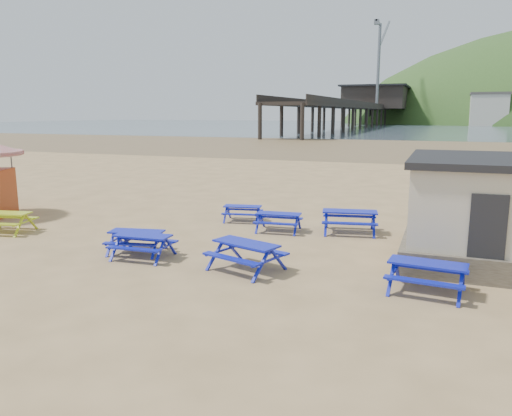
% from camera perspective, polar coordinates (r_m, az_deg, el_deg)
% --- Properties ---
extents(ground, '(400.00, 400.00, 0.00)m').
position_cam_1_polar(ground, '(17.80, -6.13, -3.70)').
color(ground, tan).
rests_on(ground, ground).
extents(wet_sand, '(400.00, 400.00, 0.00)m').
position_cam_1_polar(wet_sand, '(70.94, 14.35, 6.89)').
color(wet_sand, olive).
rests_on(wet_sand, ground).
extents(sea, '(400.00, 400.00, 0.00)m').
position_cam_1_polar(sea, '(185.59, 18.41, 8.90)').
color(sea, '#41525E').
rests_on(sea, ground).
extents(picnic_table_blue_a, '(1.75, 1.51, 0.65)m').
position_cam_1_polar(picnic_table_blue_a, '(20.79, -1.53, -0.62)').
color(picnic_table_blue_a, '#1334B9').
rests_on(picnic_table_blue_a, ground).
extents(picnic_table_blue_b, '(2.27, 1.96, 0.84)m').
position_cam_1_polar(picnic_table_blue_b, '(19.05, 10.64, -1.56)').
color(picnic_table_blue_b, '#1334B9').
rests_on(picnic_table_blue_b, ground).
extents(picnic_table_blue_c, '(1.81, 1.52, 0.70)m').
position_cam_1_polar(picnic_table_blue_c, '(19.01, 2.59, -1.63)').
color(picnic_table_blue_c, '#1334B9').
rests_on(picnic_table_blue_c, ground).
extents(picnic_table_blue_d, '(1.96, 1.69, 0.72)m').
position_cam_1_polar(picnic_table_blue_d, '(16.55, -13.45, -3.77)').
color(picnic_table_blue_d, '#1334B9').
rests_on(picnic_table_blue_d, ground).
extents(picnic_table_blue_e, '(2.35, 2.11, 0.82)m').
position_cam_1_polar(picnic_table_blue_e, '(14.33, -1.13, -5.53)').
color(picnic_table_blue_e, '#1334B9').
rests_on(picnic_table_blue_e, ground).
extents(picnic_table_blue_f, '(2.01, 1.68, 0.78)m').
position_cam_1_polar(picnic_table_blue_f, '(13.30, 18.95, -7.52)').
color(picnic_table_blue_f, '#1334B9').
rests_on(picnic_table_blue_f, ground).
extents(picnic_table_yellow, '(2.09, 1.81, 0.77)m').
position_cam_1_polar(picnic_table_yellow, '(21.03, -26.66, -1.48)').
color(picnic_table_yellow, '#B0C60B').
rests_on(picnic_table_yellow, ground).
extents(pier, '(24.00, 220.00, 39.29)m').
position_cam_1_polar(pier, '(195.32, 13.25, 10.83)').
color(pier, black).
rests_on(pier, ground).
extents(picnic_table_blue_g, '(1.84, 1.52, 0.74)m').
position_cam_1_polar(picnic_table_blue_g, '(15.91, -12.78, -4.29)').
color(picnic_table_blue_g, '#1334B9').
rests_on(picnic_table_blue_g, ground).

